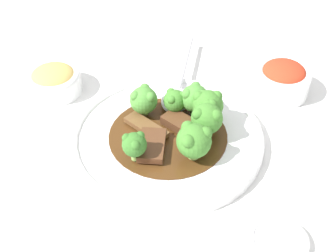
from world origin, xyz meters
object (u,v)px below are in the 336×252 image
beef_strip_1 (185,126)px  broccoli_floret_3 (144,100)px  beef_strip_2 (152,145)px  broccoli_floret_6 (195,98)px  beef_strip_0 (146,127)px  side_bowl_appetizer (54,80)px  broccoli_floret_1 (175,100)px  serving_spoon (177,94)px  side_bowl_kimchi (283,79)px  broccoli_floret_0 (207,118)px  broccoli_floret_4 (194,140)px  broccoli_floret_2 (208,105)px  main_plate (168,138)px  broccoli_floret_5 (134,144)px  sauce_dish (279,242)px

beef_strip_1 → broccoli_floret_3: bearing=-54.3°
beef_strip_2 → broccoli_floret_6: (-0.09, -0.05, 0.03)m
beef_strip_0 → side_bowl_appetizer: side_bowl_appetizer is taller
broccoli_floret_1 → serving_spoon: bearing=-119.7°
serving_spoon → side_bowl_kimchi: size_ratio=2.25×
beef_strip_0 → broccoli_floret_0: (-0.08, 0.05, 0.03)m
beef_strip_0 → serving_spoon: size_ratio=0.38×
broccoli_floret_4 → beef_strip_1: bearing=-102.4°
broccoli_floret_1 → side_bowl_kimchi: broccoli_floret_1 is taller
broccoli_floret_0 → broccoli_floret_2: bearing=-119.8°
broccoli_floret_0 → broccoli_floret_4: size_ratio=1.02×
beef_strip_2 → side_bowl_appetizer: 0.24m
broccoli_floret_0 → main_plate: bearing=-27.1°
serving_spoon → broccoli_floret_5: bearing=43.4°
beef_strip_1 → side_bowl_appetizer: (0.16, -0.20, -0.00)m
broccoli_floret_2 → broccoli_floret_5: size_ratio=1.27×
broccoli_floret_1 → serving_spoon: size_ratio=0.20×
broccoli_floret_4 → side_bowl_kimchi: broccoli_floret_4 is taller
beef_strip_1 → broccoli_floret_6: size_ratio=1.54×
beef_strip_1 → beef_strip_2: beef_strip_1 is taller
beef_strip_2 → serving_spoon: serving_spoon is taller
side_bowl_kimchi → sauce_dish: 0.32m
broccoli_floret_6 → side_bowl_kimchi: (-0.17, -0.01, -0.02)m
beef_strip_1 → broccoli_floret_0: broccoli_floret_0 is taller
broccoli_floret_3 → side_bowl_kimchi: bearing=175.1°
beef_strip_1 → broccoli_floret_2: 0.05m
beef_strip_0 → broccoli_floret_4: bearing=116.7°
main_plate → side_bowl_appetizer: side_bowl_appetizer is taller
beef_strip_0 → broccoli_floret_2: bearing=166.0°
beef_strip_1 → broccoli_floret_1: broccoli_floret_1 is taller
sauce_dish → broccoli_floret_0: bearing=-89.0°
main_plate → broccoli_floret_3: bearing=-74.9°
broccoli_floret_0 → side_bowl_kimchi: (-0.18, -0.06, -0.02)m
beef_strip_0 → broccoli_floret_5: bearing=54.7°
broccoli_floret_5 → broccoli_floret_6: size_ratio=0.88×
broccoli_floret_2 → broccoli_floret_3: broccoli_floret_2 is taller
side_bowl_kimchi → broccoli_floret_5: bearing=13.3°
main_plate → broccoli_floret_1: bearing=-125.3°
broccoli_floret_2 → broccoli_floret_3: (0.08, -0.06, -0.01)m
broccoli_floret_6 → serving_spoon: size_ratio=0.24×
main_plate → beef_strip_2: bearing=30.0°
beef_strip_1 → broccoli_floret_1: (-0.00, -0.04, 0.02)m
broccoli_floret_3 → side_bowl_appetizer: 0.18m
broccoli_floret_4 → sauce_dish: bearing=103.6°
broccoli_floret_3 → serving_spoon: (-0.07, -0.02, -0.02)m
beef_strip_0 → broccoli_floret_4: (-0.04, 0.08, 0.03)m
main_plate → serving_spoon: size_ratio=1.40×
broccoli_floret_3 → side_bowl_kimchi: (-0.24, 0.02, -0.02)m
broccoli_floret_6 → broccoli_floret_3: bearing=-22.7°
beef_strip_1 → broccoli_floret_1: size_ratio=1.87×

